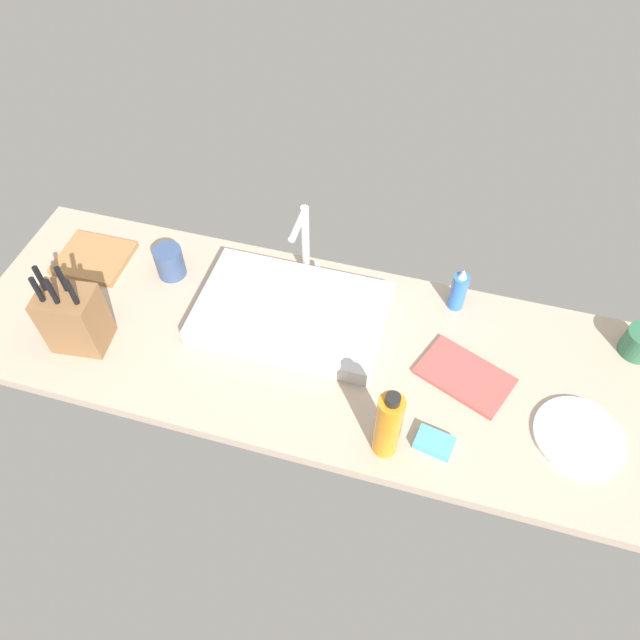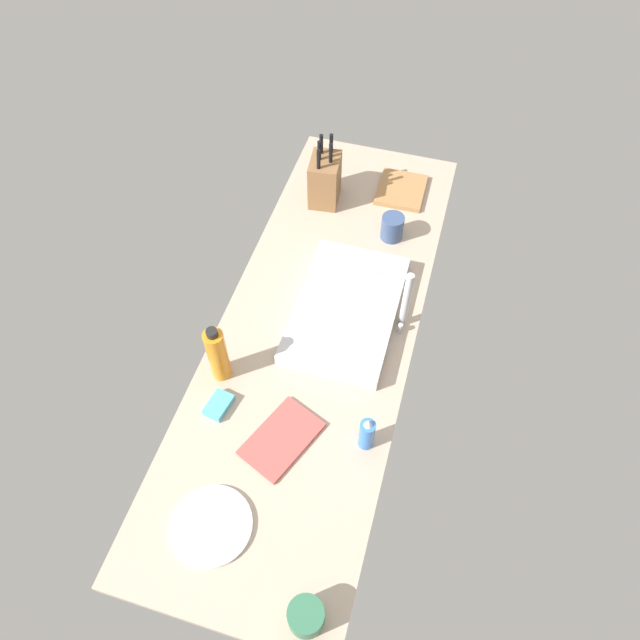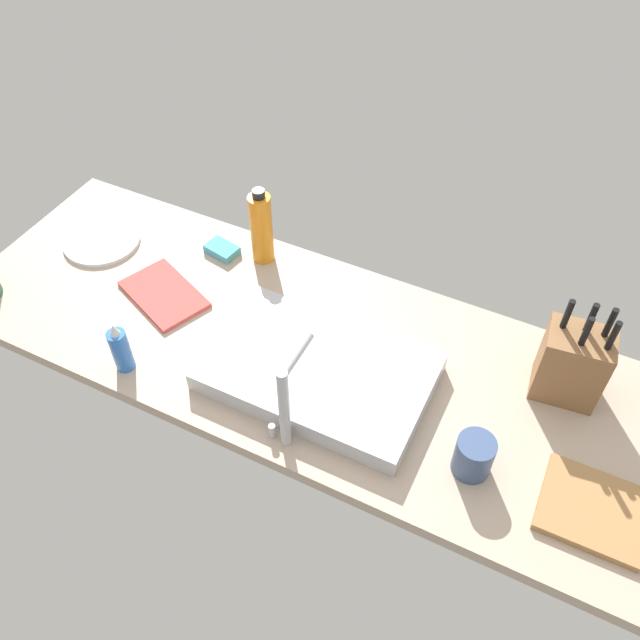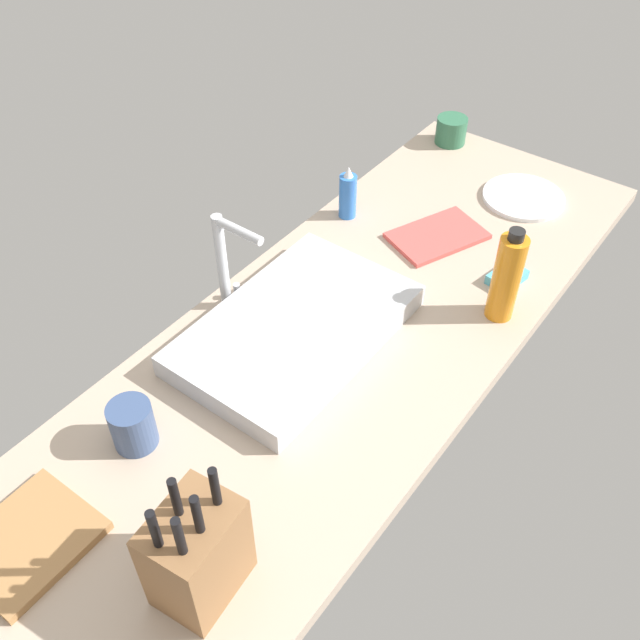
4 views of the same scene
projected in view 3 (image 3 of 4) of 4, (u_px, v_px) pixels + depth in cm
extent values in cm
cube|color=tan|center=(310.00, 352.00, 165.17)|extent=(189.03, 64.07, 3.50)
cube|color=#B7BABF|center=(319.00, 372.00, 155.48)|extent=(51.87, 32.73, 5.26)
cylinder|color=#B7BABF|center=(284.00, 410.00, 136.56)|extent=(2.40, 2.40, 24.72)
cylinder|color=#B7BABF|center=(296.00, 355.00, 131.73)|extent=(2.00, 11.78, 2.00)
cylinder|color=#B7BABF|center=(272.00, 431.00, 145.27)|extent=(1.60, 1.60, 4.00)
cube|color=brown|center=(572.00, 364.00, 148.39)|extent=(15.46, 12.37, 18.77)
cylinder|color=black|center=(610.00, 323.00, 138.92)|extent=(1.55, 1.55, 7.90)
cylinder|color=black|center=(613.00, 336.00, 136.47)|extent=(1.55, 1.55, 7.90)
cylinder|color=black|center=(591.00, 318.00, 139.85)|extent=(1.55, 1.55, 7.90)
cylinder|color=black|center=(587.00, 331.00, 137.26)|extent=(1.55, 1.55, 7.90)
cylinder|color=black|center=(568.00, 314.00, 140.60)|extent=(1.55, 1.55, 7.90)
cube|color=#9E7042|center=(593.00, 509.00, 133.96)|extent=(21.01, 18.46, 1.80)
cylinder|color=blue|center=(121.00, 350.00, 155.67)|extent=(4.53, 4.53, 11.83)
cone|color=silver|center=(114.00, 330.00, 150.27)|extent=(2.49, 2.49, 2.80)
cylinder|color=orange|center=(261.00, 229.00, 178.63)|extent=(6.14, 6.14, 20.85)
cylinder|color=black|center=(258.00, 194.00, 170.12)|extent=(3.37, 3.37, 2.20)
cylinder|color=white|center=(102.00, 240.00, 190.26)|extent=(21.79, 21.79, 1.20)
cube|color=#CC4C47|center=(164.00, 294.00, 175.64)|extent=(27.07, 22.46, 1.20)
cylinder|color=#384C75|center=(474.00, 456.00, 137.80)|extent=(8.26, 8.26, 9.68)
cube|color=#4CA3BC|center=(222.00, 250.00, 186.71)|extent=(9.95, 7.54, 2.40)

